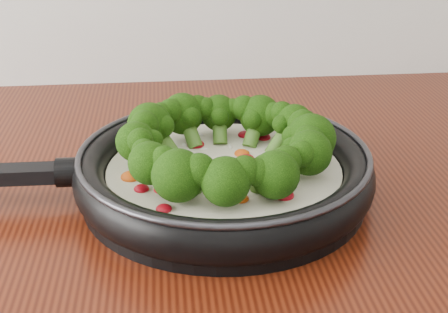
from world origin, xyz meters
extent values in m
cylinder|color=black|center=(-0.14, 1.05, 0.91)|extent=(0.34, 0.34, 0.01)
torus|color=black|center=(-0.14, 1.05, 0.93)|extent=(0.35, 0.35, 0.04)
torus|color=#2D2D33|center=(-0.14, 1.05, 0.96)|extent=(0.34, 0.34, 0.01)
cylinder|color=black|center=(-0.32, 1.05, 0.94)|extent=(0.03, 0.03, 0.03)
cylinder|color=white|center=(-0.14, 1.05, 0.92)|extent=(0.28, 0.28, 0.02)
ellipsoid|color=#A70814|center=(-0.08, 1.13, 0.94)|extent=(0.03, 0.03, 0.01)
ellipsoid|color=#A70814|center=(-0.14, 1.03, 0.94)|extent=(0.03, 0.03, 0.01)
ellipsoid|color=#DB4F0E|center=(-0.13, 1.01, 0.94)|extent=(0.03, 0.03, 0.01)
ellipsoid|color=#A70814|center=(-0.13, 1.04, 0.94)|extent=(0.03, 0.03, 0.01)
ellipsoid|color=#A70814|center=(-0.17, 1.05, 0.94)|extent=(0.02, 0.02, 0.01)
ellipsoid|color=#DB4F0E|center=(-0.11, 1.08, 0.94)|extent=(0.02, 0.02, 0.01)
ellipsoid|color=#A70814|center=(-0.10, 1.14, 0.94)|extent=(0.02, 0.02, 0.01)
ellipsoid|color=#A70814|center=(-0.21, 1.00, 0.94)|extent=(0.03, 0.03, 0.01)
ellipsoid|color=#DB4F0E|center=(-0.13, 1.03, 0.94)|extent=(0.03, 0.03, 0.01)
ellipsoid|color=#A70814|center=(-0.11, 1.06, 0.94)|extent=(0.03, 0.03, 0.01)
ellipsoid|color=#A70814|center=(-0.17, 1.11, 0.94)|extent=(0.02, 0.02, 0.01)
ellipsoid|color=#DB4F0E|center=(-0.25, 1.03, 0.94)|extent=(0.03, 0.03, 0.01)
ellipsoid|color=#A70814|center=(-0.21, 0.95, 0.94)|extent=(0.02, 0.02, 0.01)
ellipsoid|color=#A70814|center=(-0.12, 1.05, 0.94)|extent=(0.02, 0.02, 0.01)
ellipsoid|color=#DB4F0E|center=(-0.13, 0.97, 0.94)|extent=(0.02, 0.02, 0.01)
ellipsoid|color=#A70814|center=(-0.08, 0.97, 0.94)|extent=(0.03, 0.03, 0.01)
ellipsoid|color=#A70814|center=(-0.17, 1.03, 0.94)|extent=(0.03, 0.03, 0.01)
ellipsoid|color=#DB4F0E|center=(-0.08, 1.01, 0.94)|extent=(0.03, 0.03, 0.01)
ellipsoid|color=#A70814|center=(-0.24, 1.00, 0.94)|extent=(0.02, 0.02, 0.01)
ellipsoid|color=#A70814|center=(-0.17, 1.03, 0.94)|extent=(0.03, 0.03, 0.01)
ellipsoid|color=white|center=(-0.09, 1.02, 0.94)|extent=(0.01, 0.01, 0.00)
ellipsoid|color=white|center=(-0.15, 1.02, 0.94)|extent=(0.01, 0.01, 0.00)
ellipsoid|color=white|center=(-0.14, 1.06, 0.94)|extent=(0.01, 0.01, 0.00)
ellipsoid|color=white|center=(-0.11, 1.07, 0.94)|extent=(0.01, 0.01, 0.00)
ellipsoid|color=white|center=(-0.15, 1.05, 0.94)|extent=(0.01, 0.01, 0.00)
ellipsoid|color=white|center=(-0.08, 1.06, 0.94)|extent=(0.01, 0.01, 0.00)
ellipsoid|color=white|center=(-0.17, 1.07, 0.94)|extent=(0.01, 0.01, 0.00)
ellipsoid|color=white|center=(-0.18, 1.04, 0.94)|extent=(0.01, 0.01, 0.00)
ellipsoid|color=white|center=(-0.16, 1.10, 0.94)|extent=(0.01, 0.00, 0.00)
ellipsoid|color=white|center=(-0.15, 0.98, 0.94)|extent=(0.01, 0.01, 0.00)
ellipsoid|color=white|center=(-0.15, 1.04, 0.94)|extent=(0.01, 0.01, 0.00)
ellipsoid|color=white|center=(-0.14, 1.03, 0.94)|extent=(0.01, 0.01, 0.00)
ellipsoid|color=white|center=(-0.13, 1.10, 0.94)|extent=(0.01, 0.01, 0.00)
ellipsoid|color=white|center=(-0.15, 1.05, 0.94)|extent=(0.01, 0.01, 0.00)
ellipsoid|color=white|center=(-0.18, 1.11, 0.94)|extent=(0.01, 0.01, 0.00)
ellipsoid|color=white|center=(-0.20, 1.10, 0.94)|extent=(0.01, 0.01, 0.00)
ellipsoid|color=white|center=(-0.07, 0.99, 0.94)|extent=(0.01, 0.01, 0.00)
ellipsoid|color=white|center=(-0.22, 1.10, 0.94)|extent=(0.01, 0.01, 0.00)
ellipsoid|color=white|center=(-0.16, 1.15, 0.94)|extent=(0.01, 0.01, 0.00)
ellipsoid|color=white|center=(-0.14, 1.03, 0.94)|extent=(0.01, 0.00, 0.00)
ellipsoid|color=white|center=(-0.16, 1.00, 0.94)|extent=(0.01, 0.01, 0.00)
ellipsoid|color=white|center=(-0.17, 1.00, 0.94)|extent=(0.01, 0.01, 0.00)
cylinder|color=#53832B|center=(-0.06, 1.04, 0.95)|extent=(0.04, 0.02, 0.04)
sphere|color=black|center=(-0.04, 1.04, 0.97)|extent=(0.06, 0.06, 0.06)
sphere|color=black|center=(-0.05, 1.06, 0.98)|extent=(0.04, 0.04, 0.04)
sphere|color=black|center=(-0.05, 1.02, 0.98)|extent=(0.03, 0.03, 0.03)
sphere|color=black|center=(-0.06, 1.04, 0.97)|extent=(0.03, 0.03, 0.03)
cylinder|color=#53832B|center=(-0.07, 1.08, 0.95)|extent=(0.04, 0.03, 0.04)
sphere|color=black|center=(-0.05, 1.09, 0.97)|extent=(0.05, 0.05, 0.05)
sphere|color=black|center=(-0.06, 1.10, 0.98)|extent=(0.03, 0.03, 0.03)
sphere|color=black|center=(-0.05, 1.07, 0.98)|extent=(0.03, 0.03, 0.03)
sphere|color=black|center=(-0.07, 1.08, 0.97)|extent=(0.02, 0.02, 0.02)
cylinder|color=#53832B|center=(-0.10, 1.11, 0.95)|extent=(0.04, 0.04, 0.04)
sphere|color=black|center=(-0.09, 1.13, 0.97)|extent=(0.05, 0.05, 0.05)
sphere|color=black|center=(-0.11, 1.13, 0.98)|extent=(0.03, 0.03, 0.03)
sphere|color=black|center=(-0.07, 1.11, 0.97)|extent=(0.03, 0.03, 0.03)
sphere|color=black|center=(-0.10, 1.11, 0.97)|extent=(0.03, 0.03, 0.03)
cylinder|color=#53832B|center=(-0.14, 1.12, 0.95)|extent=(0.02, 0.04, 0.04)
sphere|color=black|center=(-0.14, 1.14, 0.97)|extent=(0.05, 0.05, 0.05)
sphere|color=black|center=(-0.16, 1.14, 0.98)|extent=(0.03, 0.03, 0.03)
sphere|color=black|center=(-0.12, 1.14, 0.97)|extent=(0.03, 0.03, 0.03)
sphere|color=black|center=(-0.14, 1.12, 0.97)|extent=(0.02, 0.02, 0.02)
cylinder|color=#53832B|center=(-0.17, 1.12, 0.95)|extent=(0.03, 0.04, 0.04)
sphere|color=black|center=(-0.18, 1.14, 0.97)|extent=(0.05, 0.05, 0.05)
sphere|color=black|center=(-0.20, 1.12, 0.98)|extent=(0.03, 0.03, 0.03)
sphere|color=black|center=(-0.16, 1.14, 0.98)|extent=(0.03, 0.03, 0.03)
sphere|color=black|center=(-0.18, 1.12, 0.97)|extent=(0.03, 0.03, 0.03)
cylinder|color=#53832B|center=(-0.21, 1.09, 0.95)|extent=(0.04, 0.04, 0.04)
sphere|color=black|center=(-0.23, 1.10, 0.97)|extent=(0.06, 0.06, 0.05)
sphere|color=black|center=(-0.23, 1.08, 0.98)|extent=(0.03, 0.03, 0.03)
sphere|color=black|center=(-0.21, 1.11, 0.98)|extent=(0.03, 0.03, 0.03)
sphere|color=black|center=(-0.21, 1.09, 0.97)|extent=(0.03, 0.03, 0.03)
cylinder|color=#53832B|center=(-0.22, 1.05, 0.95)|extent=(0.04, 0.02, 0.04)
sphere|color=black|center=(-0.24, 1.05, 0.97)|extent=(0.05, 0.05, 0.05)
sphere|color=black|center=(-0.23, 1.03, 0.98)|extent=(0.03, 0.03, 0.03)
sphere|color=black|center=(-0.24, 1.07, 0.98)|extent=(0.03, 0.03, 0.03)
sphere|color=black|center=(-0.22, 1.05, 0.97)|extent=(0.02, 0.02, 0.02)
cylinder|color=#53832B|center=(-0.21, 1.00, 0.95)|extent=(0.04, 0.04, 0.04)
sphere|color=black|center=(-0.22, 0.99, 0.97)|extent=(0.05, 0.05, 0.05)
sphere|color=black|center=(-0.21, 0.98, 0.98)|extent=(0.03, 0.03, 0.03)
sphere|color=black|center=(-0.23, 1.01, 0.98)|extent=(0.03, 0.03, 0.03)
sphere|color=black|center=(-0.21, 1.00, 0.97)|extent=(0.02, 0.02, 0.02)
cylinder|color=#53832B|center=(-0.18, 0.98, 0.95)|extent=(0.04, 0.04, 0.04)
sphere|color=black|center=(-0.20, 0.97, 0.97)|extent=(0.06, 0.06, 0.06)
sphere|color=black|center=(-0.17, 0.96, 0.98)|extent=(0.04, 0.04, 0.04)
sphere|color=black|center=(-0.21, 0.98, 0.97)|extent=(0.03, 0.03, 0.03)
sphere|color=black|center=(-0.18, 0.98, 0.97)|extent=(0.03, 0.03, 0.03)
cylinder|color=#53832B|center=(-0.15, 0.97, 0.95)|extent=(0.02, 0.04, 0.04)
sphere|color=black|center=(-0.15, 0.95, 0.97)|extent=(0.05, 0.05, 0.05)
sphere|color=black|center=(-0.13, 0.95, 0.98)|extent=(0.03, 0.03, 0.03)
sphere|color=black|center=(-0.17, 0.96, 0.97)|extent=(0.03, 0.03, 0.03)
sphere|color=black|center=(-0.15, 0.97, 0.97)|extent=(0.03, 0.03, 0.03)
cylinder|color=#53832B|center=(-0.10, 0.98, 0.95)|extent=(0.03, 0.04, 0.04)
sphere|color=black|center=(-0.10, 0.96, 0.97)|extent=(0.05, 0.05, 0.05)
sphere|color=black|center=(-0.08, 0.98, 0.98)|extent=(0.03, 0.03, 0.03)
sphere|color=black|center=(-0.11, 0.96, 0.97)|extent=(0.03, 0.03, 0.03)
sphere|color=black|center=(-0.10, 0.98, 0.97)|extent=(0.03, 0.03, 0.03)
cylinder|color=#53832B|center=(-0.07, 1.01, 0.95)|extent=(0.04, 0.03, 0.04)
sphere|color=black|center=(-0.05, 1.00, 0.97)|extent=(0.05, 0.05, 0.05)
sphere|color=black|center=(-0.05, 1.02, 0.98)|extent=(0.03, 0.03, 0.03)
sphere|color=black|center=(-0.06, 0.99, 0.98)|extent=(0.03, 0.03, 0.03)
sphere|color=black|center=(-0.07, 1.01, 0.97)|extent=(0.03, 0.03, 0.03)
camera|label=1|loc=(-0.21, 0.40, 1.25)|focal=49.84mm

